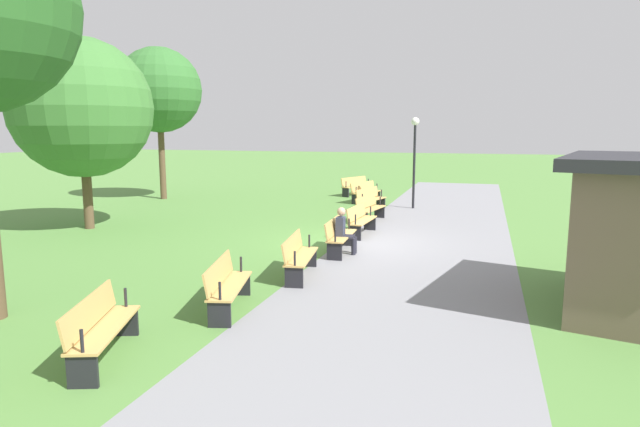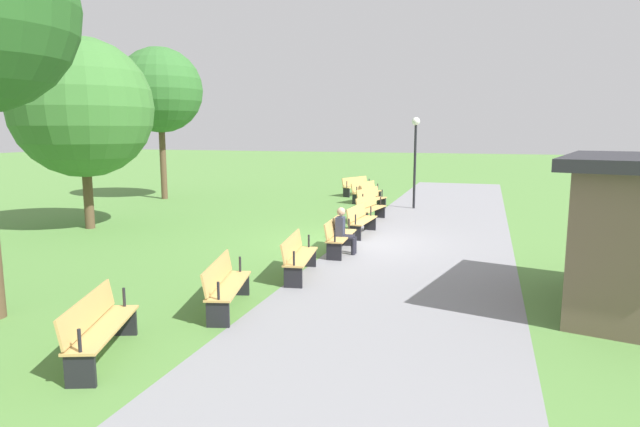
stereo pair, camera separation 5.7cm
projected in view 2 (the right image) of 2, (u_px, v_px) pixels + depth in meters
name	position (u px, v px, depth m)	size (l,w,h in m)	color
ground_plane	(354.00, 243.00, 15.05)	(120.00, 120.00, 0.00)	#54843D
path_paving	(423.00, 248.00, 14.48)	(36.77, 4.64, 0.01)	gray
bench_0	(357.00, 186.00, 25.91)	(1.86, 1.22, 0.89)	tan
bench_1	(366.00, 191.00, 23.47)	(1.89, 1.07, 0.89)	tan
bench_2	(371.00, 199.00, 21.02)	(1.89, 0.91, 0.89)	tan
bench_3	(370.00, 208.00, 18.58)	(1.88, 0.74, 0.89)	tan
bench_4	(361.00, 219.00, 16.18)	(1.86, 0.56, 0.89)	tan
bench_5	(339.00, 235.00, 13.83)	(1.86, 0.56, 0.89)	tan
bench_6	(298.00, 255.00, 11.58)	(1.88, 0.74, 0.89)	tan
bench_7	(225.00, 284.00, 9.42)	(1.89, 0.91, 0.89)	tan
bench_8	(98.00, 326.00, 7.40)	(1.89, 1.07, 0.89)	tan
person_seated	(344.00, 229.00, 13.70)	(0.34, 0.53, 1.20)	#2D3347
tree_0	(82.00, 108.00, 16.75)	(4.35, 4.35, 6.01)	brown
tree_2	(160.00, 90.00, 23.98)	(3.78, 3.78, 6.80)	brown
lamp_post	(415.00, 145.00, 21.34)	(0.32, 0.32, 3.64)	black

